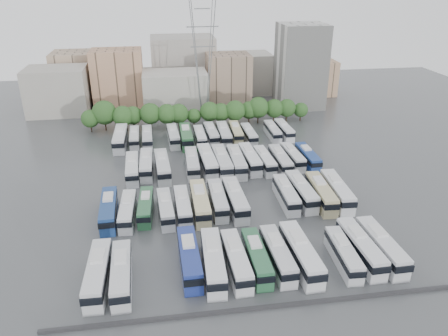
{
  "coord_description": "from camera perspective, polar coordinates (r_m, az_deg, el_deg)",
  "views": [
    {
      "loc": [
        -11.41,
        -76.61,
        41.06
      ],
      "look_at": [
        1.29,
        5.95,
        3.0
      ],
      "focal_mm": 35.0,
      "sensor_mm": 36.0,
      "label": 1
    }
  ],
  "objects": [
    {
      "name": "bus_r1_s10",
      "position": [
        84.6,
        8.11,
        -3.38
      ],
      "size": [
        2.84,
        12.08,
        3.78
      ],
      "rotation": [
        0.0,
        0.0,
        -0.02
      ],
      "color": "silver",
      "rests_on": "ground"
    },
    {
      "name": "bus_r2_s1",
      "position": [
        96.38,
        -11.89,
        -0.02
      ],
      "size": [
        3.06,
        12.51,
        3.9
      ],
      "rotation": [
        0.0,
        0.0,
        0.03
      ],
      "color": "silver",
      "rests_on": "ground"
    },
    {
      "name": "bus_r2_s10",
      "position": [
        98.83,
        5.33,
        0.99
      ],
      "size": [
        3.03,
        11.92,
        3.71
      ],
      "rotation": [
        0.0,
        0.0,
        0.04
      ],
      "color": "silver",
      "rests_on": "ground"
    },
    {
      "name": "bus_r2_s6",
      "position": [
        97.56,
        -2.19,
        0.94
      ],
      "size": [
        3.51,
        13.68,
        4.26
      ],
      "rotation": [
        0.0,
        0.0,
        0.04
      ],
      "color": "silver",
      "rests_on": "ground"
    },
    {
      "name": "bus_r2_s12",
      "position": [
        101.81,
        8.94,
        1.5
      ],
      "size": [
        3.02,
        11.72,
        3.65
      ],
      "rotation": [
        0.0,
        0.0,
        0.04
      ],
      "color": "silver",
      "rests_on": "ground"
    },
    {
      "name": "parapet",
      "position": [
        60.8,
        4.6,
        -17.76
      ],
      "size": [
        56.0,
        0.5,
        0.5
      ],
      "primitive_type": "cube",
      "color": "#2D2D30",
      "rests_on": "ground"
    },
    {
      "name": "bus_r3_s7",
      "position": [
        114.63,
        -1.67,
        4.48
      ],
      "size": [
        3.0,
        11.99,
        3.74
      ],
      "rotation": [
        0.0,
        0.0,
        0.03
      ],
      "color": "silver",
      "rests_on": "ground"
    },
    {
      "name": "bus_r2_s13",
      "position": [
        102.18,
        10.87,
        1.45
      ],
      "size": [
        2.81,
        11.84,
        3.7
      ],
      "rotation": [
        0.0,
        0.0,
        0.02
      ],
      "color": "navy",
      "rests_on": "ground"
    },
    {
      "name": "bus_r0_s6",
      "position": [
        65.96,
        1.59,
        -11.91
      ],
      "size": [
        3.07,
        12.55,
        3.92
      ],
      "rotation": [
        0.0,
        0.0,
        0.03
      ],
      "color": "silver",
      "rests_on": "ground"
    },
    {
      "name": "bus_r3_s10",
      "position": [
        114.9,
        3.27,
        4.43
      ],
      "size": [
        2.68,
        11.21,
        3.5
      ],
      "rotation": [
        0.0,
        0.0,
        0.02
      ],
      "color": "silver",
      "rests_on": "ground"
    },
    {
      "name": "bus_r1_s11",
      "position": [
        85.95,
        10.05,
        -2.95
      ],
      "size": [
        3.14,
        12.96,
        4.05
      ],
      "rotation": [
        0.0,
        0.0,
        0.03
      ],
      "color": "silver",
      "rests_on": "ground"
    },
    {
      "name": "bus_r0_s5",
      "position": [
        65.57,
        -1.42,
        -12.03
      ],
      "size": [
        3.41,
        13.34,
        4.15
      ],
      "rotation": [
        0.0,
        0.0,
        -0.04
      ],
      "color": "silver",
      "rests_on": "ground"
    },
    {
      "name": "electricity_pylon",
      "position": [
        129.27,
        -2.75,
        14.49
      ],
      "size": [
        9.0,
        6.91,
        33.83
      ],
      "color": "slate",
      "rests_on": "ground"
    },
    {
      "name": "bus_r0_s9",
      "position": [
        67.98,
        9.99,
        -10.91
      ],
      "size": [
        3.34,
        13.65,
        4.26
      ],
      "rotation": [
        0.0,
        0.0,
        0.03
      ],
      "color": "white",
      "rests_on": "ground"
    },
    {
      "name": "bus_r1_s2",
      "position": [
        81.06,
        -10.19,
        -4.97
      ],
      "size": [
        2.98,
        11.24,
        3.49
      ],
      "rotation": [
        0.0,
        0.0,
        -0.05
      ],
      "color": "#2A633C",
      "rests_on": "ground"
    },
    {
      "name": "bus_r1_s6",
      "position": [
        81.79,
        -0.82,
        -4.14
      ],
      "size": [
        2.7,
        12.15,
        3.81
      ],
      "rotation": [
        0.0,
        0.0,
        -0.0
      ],
      "color": "silver",
      "rests_on": "ground"
    },
    {
      "name": "bus_r0_s12",
      "position": [
        71.61,
        17.41,
        -9.85
      ],
      "size": [
        3.05,
        13.0,
        4.06
      ],
      "rotation": [
        0.0,
        0.0,
        0.02
      ],
      "color": "silver",
      "rests_on": "ground"
    },
    {
      "name": "bus_r1_s7",
      "position": [
        81.64,
        1.49,
        -4.08
      ],
      "size": [
        3.18,
        13.2,
        4.12
      ],
      "rotation": [
        0.0,
        0.0,
        0.02
      ],
      "color": "silver",
      "rests_on": "ground"
    },
    {
      "name": "bus_r0_s7",
      "position": [
        66.82,
        4.27,
        -11.53
      ],
      "size": [
        2.61,
        11.94,
        3.75
      ],
      "rotation": [
        0.0,
        0.0,
        0.0
      ],
      "color": "#2B6640",
      "rests_on": "ground"
    },
    {
      "name": "bus_r1_s13",
      "position": [
        87.3,
        14.53,
        -2.89
      ],
      "size": [
        3.6,
        13.47,
        4.19
      ],
      "rotation": [
        0.0,
        0.0,
        -0.05
      ],
      "color": "silver",
      "rests_on": "ground"
    },
    {
      "name": "bus_r2_s8",
      "position": [
        97.54,
        1.65,
        0.89
      ],
      "size": [
        3.03,
        13.1,
        4.1
      ],
      "rotation": [
        0.0,
        0.0,
        -0.01
      ],
      "color": "silver",
      "rests_on": "ground"
    },
    {
      "name": "bus_r3_s4",
      "position": [
        113.84,
        -6.64,
        4.17
      ],
      "size": [
        3.09,
        12.03,
        3.75
      ],
      "rotation": [
        0.0,
        0.0,
        0.04
      ],
      "color": "silver",
      "rests_on": "ground"
    },
    {
      "name": "bus_r1_s5",
      "position": [
        80.66,
        -3.15,
        -4.49
      ],
      "size": [
        2.87,
        13.13,
        4.12
      ],
      "rotation": [
        0.0,
        0.0,
        -0.0
      ],
      "color": "beige",
      "rests_on": "ground"
    },
    {
      "name": "bus_r0_s8",
      "position": [
        67.56,
        7.01,
        -11.14
      ],
      "size": [
        3.01,
        12.42,
        3.88
      ],
      "rotation": [
        0.0,
        0.0,
        0.03
      ],
      "color": "silver",
      "rests_on": "ground"
    },
    {
      "name": "bus_r2_s3",
      "position": [
        95.99,
        -8.04,
        0.24
      ],
      "size": [
        3.48,
        13.25,
        4.12
      ],
      "rotation": [
        0.0,
        0.0,
        0.05
      ],
      "color": "silver",
      "rests_on": "ground"
    },
    {
      "name": "bus_r3_s2",
      "position": [
        114.04,
        -9.98,
        3.98
      ],
      "size": [
        2.74,
        11.71,
        3.66
      ],
      "rotation": [
        0.0,
        0.0,
        0.02
      ],
      "color": "silver",
      "rests_on": "ground"
    },
    {
      "name": "bus_r2_s9",
      "position": [
        99.05,
        3.39,
        1.21
      ],
      "size": [
        3.25,
        12.94,
        4.03
      ],
      "rotation": [
        0.0,
        0.0,
        0.03
      ],
      "color": "silver",
      "rests_on": "ground"
    },
    {
      "name": "bus_r0_s13",
      "position": [
        72.84,
        19.85,
        -9.59
      ],
      "size": [
        3.06,
        13.1,
        4.1
      ],
      "rotation": [
        0.0,
        0.0,
        0.02
      ],
      "color": "silver",
      "rests_on": "ground"
    },
    {
      "name": "bus_r1_s0",
      "position": [
        81.03,
        -14.83,
        -5.27
      ],
      "size": [
        3.15,
        12.67,
        3.95
      ],
      "rotation": [
        0.0,
        0.0,
        0.03
      ],
      "color": "navy",
      "rests_on": "ground"
    },
    {
      "name": "tree_line",
      "position": [
        124.63,
        -4.02,
        7.29
      ],
      "size": [
        64.85,
        7.82,
        8.48
      ],
      "color": "black",
      "rests_on": "ground"
    },
    {
      "name": "bus_r2_s2",
      "position": [
        97.72,
        -10.11,
        0.48
      ],
      "size": [
        2.85,
        12.46,
        3.9
      ],
      "rotation": [
        0.0,
        0.0,
        -0.01
      ],
      "color": "silver",
      "rests_on": "ground"
    },
    {
      "name": "bus_r3_s13",
      "position": [
        118.93,
        7.86,
        4.97
      ],
      "size": [
        2.82,
        11.55,
        3.6
      ],
      "rotation": [
        0.0,
        0.0,
        0.03
      ],
      "color": "silver",
      "rests_on": "ground"
    },
    {
      "name": "bus_r3_s9",
      "position": [
        116.12,
        1.57,
        4.71
      ],
      "size": [
        2.88,
        11.6,
        3.62
      ],
      "rotation": [
        0.0,
        0.0,
        -0.03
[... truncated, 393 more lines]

